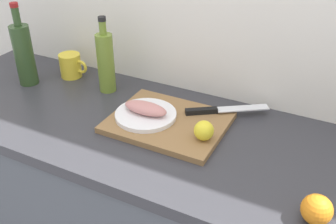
{
  "coord_description": "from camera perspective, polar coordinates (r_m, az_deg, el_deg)",
  "views": [
    {
      "loc": [
        0.46,
        -0.93,
        1.61
      ],
      "look_at": [
        -0.04,
        0.04,
        0.95
      ],
      "focal_mm": 41.5,
      "sensor_mm": 36.0,
      "label": 1
    }
  ],
  "objects": [
    {
      "name": "fish_fillet",
      "position": [
        1.29,
        -3.32,
        0.56
      ],
      "size": [
        0.15,
        0.07,
        0.04
      ],
      "primitive_type": "ellipsoid",
      "color": "tan",
      "rests_on": "white_plate"
    },
    {
      "name": "wine_bottle",
      "position": [
        1.61,
        -20.42,
        8.06
      ],
      "size": [
        0.07,
        0.07,
        0.32
      ],
      "color": "#2D4723",
      "rests_on": "kitchen_counter"
    },
    {
      "name": "white_plate",
      "position": [
        1.3,
        -3.29,
        -0.4
      ],
      "size": [
        0.21,
        0.21,
        0.01
      ],
      "primitive_type": "cylinder",
      "color": "white",
      "rests_on": "cutting_board"
    },
    {
      "name": "cutting_board",
      "position": [
        1.29,
        -0.0,
        -1.52
      ],
      "size": [
        0.38,
        0.3,
        0.02
      ],
      "primitive_type": "cube",
      "color": "olive",
      "rests_on": "kitchen_counter"
    },
    {
      "name": "back_wall",
      "position": [
        1.38,
        7.01,
        15.93
      ],
      "size": [
        3.2,
        0.05,
        2.5
      ],
      "primitive_type": "cube",
      "color": "white",
      "rests_on": "ground_plane"
    },
    {
      "name": "lemon_0",
      "position": [
        1.18,
        5.29,
        -2.73
      ],
      "size": [
        0.06,
        0.06,
        0.06
      ],
      "primitive_type": "sphere",
      "color": "yellow",
      "rests_on": "cutting_board"
    },
    {
      "name": "orange_0",
      "position": [
        1.01,
        21.0,
        -13.23
      ],
      "size": [
        0.08,
        0.08,
        0.08
      ],
      "primitive_type": "sphere",
      "color": "orange",
      "rests_on": "kitchen_counter"
    },
    {
      "name": "chef_knife",
      "position": [
        1.33,
        7.16,
        0.29
      ],
      "size": [
        0.26,
        0.19,
        0.02
      ],
      "rotation": [
        0.0,
        0.0,
        0.6
      ],
      "color": "silver",
      "rests_on": "cutting_board"
    },
    {
      "name": "coffee_mug_0",
      "position": [
        1.65,
        -14.06,
        6.64
      ],
      "size": [
        0.13,
        0.09,
        0.1
      ],
      "color": "yellow",
      "rests_on": "kitchen_counter"
    },
    {
      "name": "olive_oil_bottle",
      "position": [
        1.48,
        -9.14,
        7.32
      ],
      "size": [
        0.06,
        0.06,
        0.29
      ],
      "color": "olive",
      "rests_on": "kitchen_counter"
    }
  ]
}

